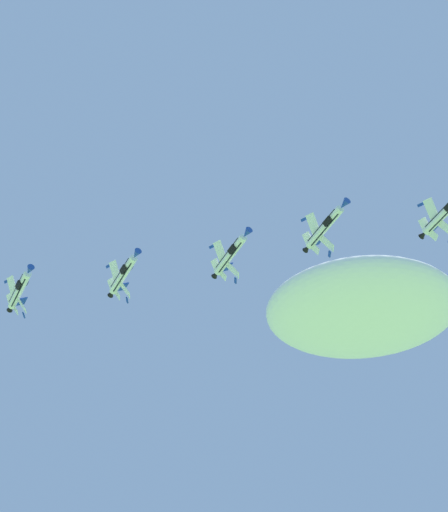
% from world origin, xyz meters
% --- Properties ---
extents(cloud_near_formation, '(88.44, 66.83, 25.49)m').
position_xyz_m(cloud_near_formation, '(32.64, 280.67, 234.94)').
color(cloud_near_formation, white).
extents(fighter_jet_lead, '(9.97, 14.08, 8.35)m').
position_xyz_m(fighter_jet_lead, '(31.47, 108.99, 116.41)').
color(fighter_jet_lead, white).
extents(fighter_jet_left_wing, '(9.97, 14.08, 8.37)m').
position_xyz_m(fighter_jet_left_wing, '(7.83, 111.65, 117.54)').
color(fighter_jet_left_wing, white).
extents(fighter_jet_right_wing, '(9.98, 14.08, 8.25)m').
position_xyz_m(fighter_jet_right_wing, '(-12.05, 117.06, 117.02)').
color(fighter_jet_right_wing, white).
extents(fighter_jet_left_outer, '(9.97, 14.08, 8.58)m').
position_xyz_m(fighter_jet_left_outer, '(-35.51, 120.13, 116.44)').
color(fighter_jet_left_outer, white).
extents(fighter_jet_right_outer, '(9.97, 14.08, 8.44)m').
position_xyz_m(fighter_jet_right_outer, '(-58.60, 121.49, 115.41)').
color(fighter_jet_right_outer, white).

